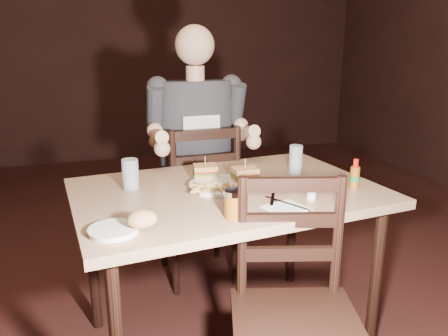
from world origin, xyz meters
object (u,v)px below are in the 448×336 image
object	(u,v)px
main_table	(227,204)
side_plate	(114,231)
chair_near	(297,327)
hot_sauce	(355,174)
syrup_dispenser	(235,204)
chair_far	(197,202)
glass_left	(130,174)
dinner_plate	(221,186)
diner	(198,118)
glass_right	(296,160)

from	to	relation	value
main_table	side_plate	size ratio (longest dim) A/B	8.37
chair_near	hot_sauce	world-z (taller)	chair_near
syrup_dispenser	side_plate	xyz separation A→B (m)	(-0.43, -0.01, -0.05)
chair_far	glass_left	xyz separation A→B (m)	(-0.42, -0.52, 0.36)
glass_left	syrup_dispenser	distance (m)	0.56
dinner_plate	glass_left	bearing A→B (deg)	163.38
main_table	chair_near	world-z (taller)	chair_near
main_table	diner	bearing A→B (deg)	88.35
chair_far	diner	size ratio (longest dim) A/B	0.97
main_table	glass_right	bearing A→B (deg)	15.75
chair_far	diner	bearing A→B (deg)	90.00
diner	hot_sauce	distance (m)	0.92
dinner_plate	glass_right	xyz separation A→B (m)	(0.40, 0.09, 0.06)
main_table	side_plate	distance (m)	0.61
side_plate	dinner_plate	bearing A→B (deg)	35.38
main_table	dinner_plate	xyz separation A→B (m)	(-0.02, 0.02, 0.08)
chair_far	diner	distance (m)	0.51
glass_left	hot_sauce	xyz separation A→B (m)	(0.94, -0.28, -0.00)
chair_far	glass_left	world-z (taller)	chair_far
chair_far	hot_sauce	distance (m)	1.02
main_table	diner	size ratio (longest dim) A/B	1.40
hot_sauce	side_plate	bearing A→B (deg)	-170.63
diner	hot_sauce	size ratio (longest dim) A/B	7.53
dinner_plate	glass_right	bearing A→B (deg)	12.82
glass_right	side_plate	size ratio (longest dim) A/B	0.87
main_table	glass_right	distance (m)	0.42
hot_sauce	diner	bearing A→B (deg)	124.81
dinner_plate	syrup_dispenser	xyz separation A→B (m)	(-0.05, -0.33, 0.05)
chair_far	glass_right	bearing A→B (deg)	122.72
glass_left	syrup_dispenser	size ratio (longest dim) A/B	1.24
chair_far	syrup_dispenser	bearing A→B (deg)	83.41
chair_far	side_plate	xyz separation A→B (m)	(-0.52, -0.97, 0.30)
dinner_plate	syrup_dispenser	world-z (taller)	syrup_dispenser
chair_near	main_table	bearing A→B (deg)	111.32
main_table	chair_near	distance (m)	0.64
dinner_plate	glass_left	xyz separation A→B (m)	(-0.38, 0.11, 0.06)
syrup_dispenser	hot_sauce	bearing A→B (deg)	9.27
diner	side_plate	world-z (taller)	diner
glass_right	hot_sauce	distance (m)	0.31
hot_sauce	side_plate	world-z (taller)	hot_sauce
main_table	hot_sauce	xyz separation A→B (m)	(0.54, -0.15, 0.14)
glass_right	dinner_plate	bearing A→B (deg)	-167.18
main_table	chair_far	size ratio (longest dim) A/B	1.45
main_table	syrup_dispenser	bearing A→B (deg)	-102.72
hot_sauce	chair_near	bearing A→B (deg)	-137.35
glass_left	glass_right	bearing A→B (deg)	-1.53
glass_left	hot_sauce	size ratio (longest dim) A/B	1.00
hot_sauce	main_table	bearing A→B (deg)	163.93
side_plate	chair_far	bearing A→B (deg)	61.74
diner	syrup_dispenser	world-z (taller)	diner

